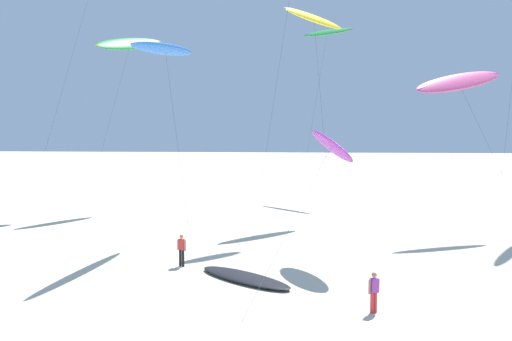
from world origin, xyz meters
name	(u,v)px	position (x,y,z in m)	size (l,w,h in m)	color
flying_kite_0	(314,19)	(5.54, 37.22, 15.89)	(5.58, 11.18, 16.85)	yellow
flying_kite_1	(165,49)	(-3.65, 26.15, 11.86)	(3.25, 8.87, 12.67)	blue
flying_kite_4	(331,145)	(6.01, 23.03, 6.24)	(5.21, 11.27, 7.47)	purple
flying_kite_6	(459,82)	(15.22, 31.84, 10.34)	(7.15, 8.57, 11.68)	#EA5193
flying_kite_7	(130,44)	(-10.53, 40.21, 14.65)	(5.81, 6.77, 15.99)	green
flying_kite_8	(327,32)	(7.31, 49.19, 17.06)	(5.52, 6.77, 17.66)	green
grounded_kite_0	(245,277)	(1.79, 19.37, 0.13)	(5.22, 4.47, 0.26)	black
person_near_left	(182,249)	(-1.70, 21.45, 0.93)	(0.49, 0.28, 1.68)	black
person_near_right	(374,291)	(7.21, 15.62, 0.88)	(0.46, 0.32, 1.60)	red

